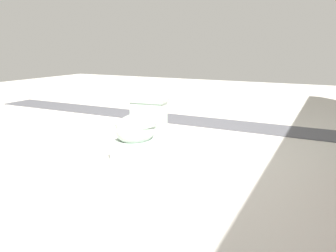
{
  "coord_description": "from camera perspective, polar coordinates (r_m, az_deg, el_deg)",
  "views": [
    {
      "loc": [
        2.78,
        1.77,
        1.01
      ],
      "look_at": [
        0.17,
        0.44,
        0.3
      ],
      "focal_mm": 35.0,
      "sensor_mm": 36.0,
      "label": 1
    }
  ],
  "objects": [
    {
      "name": "ground_plane",
      "position": [
        3.44,
        -5.28,
        -3.46
      ],
      "size": [
        14.0,
        14.0,
        0.0
      ],
      "primitive_type": "plane",
      "color": "beige"
    },
    {
      "name": "toilet",
      "position": [
        3.16,
        -4.87,
        -0.83
      ],
      "size": [
        0.67,
        0.45,
        0.52
      ],
      "rotation": [
        0.0,
        0.0,
        0.12
      ],
      "color": "#B2C6B7",
      "rests_on": "ground"
    },
    {
      "name": "gravel_strip",
      "position": [
        4.42,
        9.6,
        0.34
      ],
      "size": [
        0.56,
        8.0,
        0.01
      ],
      "primitive_type": "cube",
      "color": "#4C4C51",
      "rests_on": "ground"
    }
  ]
}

